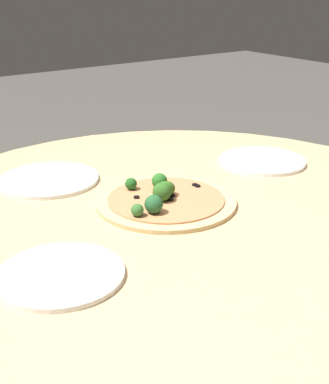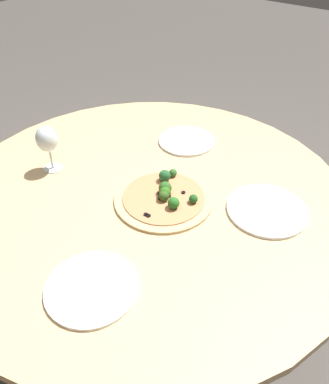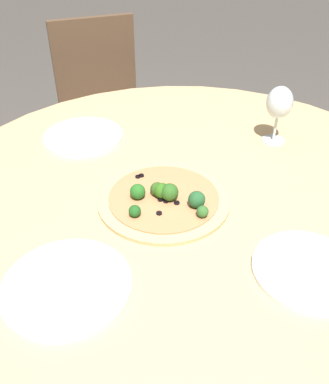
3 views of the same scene
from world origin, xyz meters
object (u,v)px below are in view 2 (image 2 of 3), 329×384
object	(u,v)px
pizza	(165,196)
plate_near	(186,141)
wine_glass	(47,140)
plate_far	(92,288)
plate_side	(267,210)

from	to	relation	value
pizza	plate_near	bearing A→B (deg)	24.98
wine_glass	plate_far	xyz separation A→B (m)	(-0.28, -0.50, -0.12)
pizza	plate_near	xyz separation A→B (m)	(0.33, 0.16, -0.01)
plate_near	plate_side	xyz separation A→B (m)	(-0.18, -0.45, 0.00)
plate_near	plate_side	world-z (taller)	same
wine_glass	plate_far	size ratio (longest dim) A/B	0.71
wine_glass	plate_near	xyz separation A→B (m)	(0.46, -0.27, -0.12)
pizza	plate_far	xyz separation A→B (m)	(-0.40, -0.08, -0.01)
pizza	wine_glass	distance (m)	0.46
pizza	plate_far	bearing A→B (deg)	-169.26
pizza	plate_far	world-z (taller)	pizza
pizza	plate_side	world-z (taller)	pizza
plate_far	pizza	bearing A→B (deg)	10.74
plate_near	plate_far	size ratio (longest dim) A/B	0.94
plate_far	wine_glass	bearing A→B (deg)	61.19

